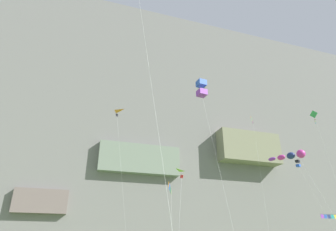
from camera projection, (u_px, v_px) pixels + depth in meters
cliff_face at (132, 130)px, 78.44m from camera, size 180.00×26.17×64.76m
kite_delta_low_right at (115, 116)px, 45.62m from camera, size 3.83×5.29×22.78m
kite_windsock_high_center at (292, 156)px, 28.50m from camera, size 2.20×7.54×11.94m
kite_diamond_far_right at (317, 123)px, 44.51m from camera, size 1.37×2.30×23.00m
kite_box_mid_left at (202, 88)px, 33.30m from camera, size 1.07×6.08×20.99m
kite_banner_low_left at (254, 133)px, 50.51m from camera, size 2.06×3.14×24.18m
kite_delta_high_right at (185, 177)px, 38.42m from camera, size 4.23×6.17×12.17m
kite_banner_far_left at (170, 190)px, 37.49m from camera, size 2.92×8.93×10.63m
kite_box_upper_left at (298, 164)px, 53.15m from camera, size 2.32×6.16×17.97m
kite_banner_high_left at (333, 217)px, 43.18m from camera, size 4.25×1.59×7.75m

